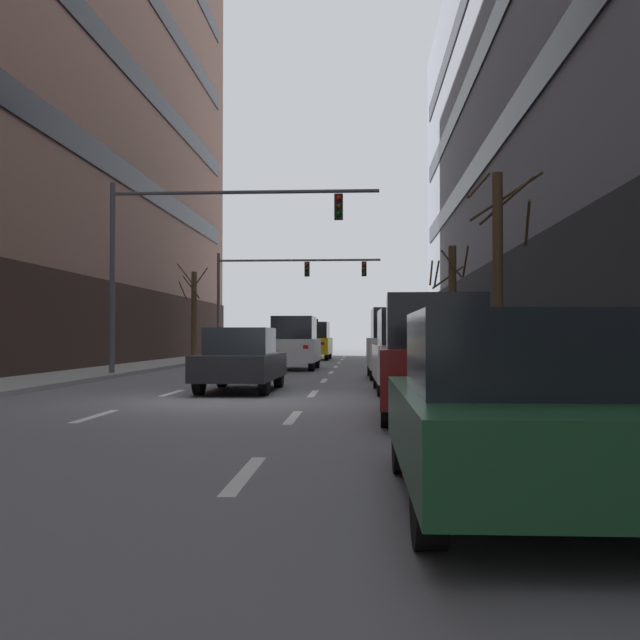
% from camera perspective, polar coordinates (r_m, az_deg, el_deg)
% --- Properties ---
extents(ground_plane, '(120.00, 120.00, 0.00)m').
position_cam_1_polar(ground_plane, '(15.44, -7.38, -6.34)').
color(ground_plane, slate).
extents(sidewalk_right, '(2.80, 80.00, 0.14)m').
position_cam_1_polar(sidewalk_right, '(15.60, 16.85, -5.99)').
color(sidewalk_right, gray).
rests_on(sidewalk_right, ground).
extents(lane_stripe_l1_s3, '(0.16, 2.00, 0.01)m').
position_cam_1_polar(lane_stripe_l1_s3, '(13.01, -17.28, -7.23)').
color(lane_stripe_l1_s3, silver).
rests_on(lane_stripe_l1_s3, ground).
extents(lane_stripe_l1_s4, '(0.16, 2.00, 0.01)m').
position_cam_1_polar(lane_stripe_l1_s4, '(17.76, -11.57, -5.65)').
color(lane_stripe_l1_s4, silver).
rests_on(lane_stripe_l1_s4, ground).
extents(lane_stripe_l1_s5, '(0.16, 2.00, 0.01)m').
position_cam_1_polar(lane_stripe_l1_s5, '(22.62, -8.30, -4.71)').
color(lane_stripe_l1_s5, silver).
rests_on(lane_stripe_l1_s5, ground).
extents(lane_stripe_l1_s6, '(0.16, 2.00, 0.01)m').
position_cam_1_polar(lane_stripe_l1_s6, '(27.52, -6.20, -4.10)').
color(lane_stripe_l1_s6, silver).
rests_on(lane_stripe_l1_s6, ground).
extents(lane_stripe_l1_s7, '(0.16, 2.00, 0.01)m').
position_cam_1_polar(lane_stripe_l1_s7, '(32.46, -4.74, -3.67)').
color(lane_stripe_l1_s7, silver).
rests_on(lane_stripe_l1_s7, ground).
extents(lane_stripe_l1_s8, '(0.16, 2.00, 0.01)m').
position_cam_1_polar(lane_stripe_l1_s8, '(37.41, -3.67, -3.35)').
color(lane_stripe_l1_s8, silver).
rests_on(lane_stripe_l1_s8, ground).
extents(lane_stripe_l1_s9, '(0.16, 2.00, 0.01)m').
position_cam_1_polar(lane_stripe_l1_s9, '(42.38, -2.85, -3.11)').
color(lane_stripe_l1_s9, silver).
rests_on(lane_stripe_l1_s9, ground).
extents(lane_stripe_l1_s10, '(0.16, 2.00, 0.01)m').
position_cam_1_polar(lane_stripe_l1_s10, '(47.35, -2.20, -2.91)').
color(lane_stripe_l1_s10, silver).
rests_on(lane_stripe_l1_s10, ground).
extents(lane_stripe_l2_s2, '(0.16, 2.00, 0.01)m').
position_cam_1_polar(lane_stripe_l2_s2, '(7.33, -5.94, -11.99)').
color(lane_stripe_l2_s2, silver).
rests_on(lane_stripe_l2_s2, ground).
extents(lane_stripe_l2_s3, '(0.16, 2.00, 0.01)m').
position_cam_1_polar(lane_stripe_l2_s3, '(12.24, -2.14, -7.67)').
color(lane_stripe_l2_s3, silver).
rests_on(lane_stripe_l2_s3, ground).
extents(lane_stripe_l2_s4, '(0.16, 2.00, 0.01)m').
position_cam_1_polar(lane_stripe_l2_s4, '(17.21, -0.55, -5.82)').
color(lane_stripe_l2_s4, silver).
rests_on(lane_stripe_l2_s4, ground).
extents(lane_stripe_l2_s5, '(0.16, 2.00, 0.01)m').
position_cam_1_polar(lane_stripe_l2_s5, '(22.18, 0.32, -4.79)').
color(lane_stripe_l2_s5, silver).
rests_on(lane_stripe_l2_s5, ground).
extents(lane_stripe_l2_s6, '(0.16, 2.00, 0.01)m').
position_cam_1_polar(lane_stripe_l2_s6, '(27.17, 0.87, -4.14)').
color(lane_stripe_l2_s6, silver).
rests_on(lane_stripe_l2_s6, ground).
extents(lane_stripe_l2_s7, '(0.16, 2.00, 0.01)m').
position_cam_1_polar(lane_stripe_l2_s7, '(32.16, 1.25, -3.69)').
color(lane_stripe_l2_s7, silver).
rests_on(lane_stripe_l2_s7, ground).
extents(lane_stripe_l2_s8, '(0.16, 2.00, 0.01)m').
position_cam_1_polar(lane_stripe_l2_s8, '(37.16, 1.53, -3.37)').
color(lane_stripe_l2_s8, silver).
rests_on(lane_stripe_l2_s8, ground).
extents(lane_stripe_l2_s9, '(0.16, 2.00, 0.01)m').
position_cam_1_polar(lane_stripe_l2_s9, '(42.15, 1.74, -3.12)').
color(lane_stripe_l2_s9, silver).
rests_on(lane_stripe_l2_s9, ground).
extents(lane_stripe_l2_s10, '(0.16, 2.00, 0.01)m').
position_cam_1_polar(lane_stripe_l2_s10, '(47.15, 1.91, -2.92)').
color(lane_stripe_l2_s10, silver).
rests_on(lane_stripe_l2_s10, ground).
extents(car_driving_0, '(2.14, 4.73, 1.75)m').
position_cam_1_polar(car_driving_0, '(35.59, -6.73, -2.07)').
color(car_driving_0, black).
rests_on(car_driving_0, ground).
extents(car_driving_1, '(1.81, 4.21, 1.57)m').
position_cam_1_polar(car_driving_1, '(18.04, -6.22, -3.15)').
color(car_driving_1, black).
rests_on(car_driving_1, ground).
extents(taxi_driving_2, '(1.95, 4.50, 2.34)m').
position_cam_1_polar(taxi_driving_2, '(41.70, -0.46, -1.66)').
color(taxi_driving_2, black).
rests_on(taxi_driving_2, ground).
extents(car_driving_3, '(1.91, 4.47, 2.16)m').
position_cam_1_polar(car_driving_3, '(29.60, -2.02, -1.83)').
color(car_driving_3, black).
rests_on(car_driving_3, ground).
extents(car_parked_0, '(1.77, 4.18, 1.57)m').
position_cam_1_polar(car_parked_0, '(6.09, 14.58, -6.87)').
color(car_parked_0, black).
rests_on(car_parked_0, ground).
extents(car_parked_1, '(1.86, 4.24, 2.03)m').
position_cam_1_polar(car_parked_1, '(12.21, 8.87, -2.93)').
color(car_parked_1, black).
rests_on(car_parked_1, ground).
extents(car_parked_2, '(1.81, 4.17, 2.01)m').
position_cam_1_polar(car_parked_2, '(17.71, 7.14, -2.45)').
color(car_parked_2, black).
rests_on(car_parked_2, ground).
extents(car_parked_3, '(2.03, 4.69, 2.25)m').
position_cam_1_polar(car_parked_3, '(23.66, 6.17, -1.86)').
color(car_parked_3, black).
rests_on(car_parked_3, ground).
extents(traffic_signal_0, '(8.99, 0.35, 6.36)m').
position_cam_1_polar(traffic_signal_0, '(24.54, -9.94, 6.35)').
color(traffic_signal_0, '#4C4C51').
rests_on(traffic_signal_0, sidewalk_left).
extents(traffic_signal_1, '(9.49, 0.35, 6.04)m').
position_cam_1_polar(traffic_signal_1, '(41.98, -3.45, 3.05)').
color(traffic_signal_1, '#4C4C51').
rests_on(traffic_signal_1, sidewalk_left).
extents(street_tree_0, '(2.03, 2.10, 5.43)m').
position_cam_1_polar(street_tree_0, '(18.42, 13.89, 3.69)').
color(street_tree_0, '#4C3823').
rests_on(street_tree_0, sidewalk_right).
extents(street_tree_1, '(1.65, 1.65, 5.13)m').
position_cam_1_polar(street_tree_1, '(39.60, -9.91, 0.55)').
color(street_tree_1, '#4C3823').
rests_on(street_tree_1, sidewalk_left).
extents(street_tree_2, '(1.47, 1.59, 4.56)m').
position_cam_1_polar(street_tree_2, '(27.16, 10.35, 1.23)').
color(street_tree_2, '#4C3823').
rests_on(street_tree_2, sidewalk_right).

